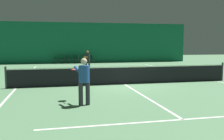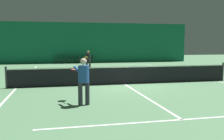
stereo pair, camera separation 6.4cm
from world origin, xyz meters
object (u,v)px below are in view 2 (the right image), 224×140
(courtside_chair_2, at_px, (71,59))
(courtside_chair_5, at_px, (92,59))
(courtside_chair_0, at_px, (57,59))
(courtside_chair_3, at_px, (78,59))
(tennis_net, at_px, (125,75))
(courtside_chair_1, at_px, (64,59))
(courtside_chair_4, at_px, (85,59))
(player_far, at_px, (88,59))
(player_near, at_px, (83,78))

(courtside_chair_2, distance_m, courtside_chair_5, 2.22)
(courtside_chair_0, bearing_deg, courtside_chair_3, 90.00)
(courtside_chair_2, bearing_deg, courtside_chair_3, 90.00)
(tennis_net, xyz_separation_m, courtside_chair_1, (-2.83, 14.49, -0.03))
(courtside_chair_2, relative_size, courtside_chair_3, 1.00)
(courtside_chair_1, xyz_separation_m, courtside_chair_4, (2.22, 0.00, 0.00))
(courtside_chair_2, bearing_deg, courtside_chair_4, 90.00)
(tennis_net, height_order, courtside_chair_3, tennis_net)
(player_far, height_order, courtside_chair_4, player_far)
(courtside_chair_4, bearing_deg, player_far, -3.93)
(tennis_net, bearing_deg, courtside_chair_4, 92.41)
(courtside_chair_2, bearing_deg, player_near, -1.59)
(courtside_chair_0, distance_m, courtside_chair_1, 0.74)
(tennis_net, bearing_deg, courtside_chair_3, 95.32)
(tennis_net, bearing_deg, courtside_chair_0, 103.82)
(courtside_chair_2, xyz_separation_m, courtside_chair_5, (2.22, 0.00, 0.00))
(courtside_chair_3, bearing_deg, courtside_chair_4, 90.00)
(courtside_chair_5, bearing_deg, courtside_chair_3, -90.00)
(player_near, relative_size, courtside_chair_3, 2.00)
(tennis_net, xyz_separation_m, courtside_chair_3, (-1.35, 14.49, -0.03))
(player_near, bearing_deg, tennis_net, -46.13)
(courtside_chair_5, bearing_deg, courtside_chair_0, -90.00)
(courtside_chair_1, distance_m, courtside_chair_3, 1.48)
(player_far, relative_size, courtside_chair_3, 1.90)
(courtside_chair_3, bearing_deg, tennis_net, 5.32)
(player_far, xyz_separation_m, courtside_chair_3, (-0.24, 7.28, -0.45))
(tennis_net, distance_m, player_near, 4.86)
(courtside_chair_1, distance_m, courtside_chair_2, 0.74)
(courtside_chair_5, bearing_deg, courtside_chair_2, -90.00)
(player_far, distance_m, courtside_chair_4, 7.31)
(player_near, bearing_deg, courtside_chair_3, -17.43)
(courtside_chair_5, bearing_deg, player_far, -9.66)
(tennis_net, height_order, courtside_chair_5, tennis_net)
(player_far, relative_size, courtside_chair_4, 1.90)
(player_far, relative_size, courtside_chair_5, 1.90)
(courtside_chair_0, bearing_deg, tennis_net, 13.82)
(tennis_net, height_order, courtside_chair_2, tennis_net)
(player_near, distance_m, courtside_chair_2, 18.58)
(courtside_chair_3, bearing_deg, player_far, 1.88)
(courtside_chair_0, bearing_deg, courtside_chair_1, 90.00)
(tennis_net, relative_size, courtside_chair_3, 14.29)
(tennis_net, height_order, courtside_chair_1, tennis_net)
(tennis_net, relative_size, courtside_chair_0, 14.29)
(courtside_chair_2, relative_size, courtside_chair_4, 1.00)
(courtside_chair_2, height_order, courtside_chair_3, same)
(tennis_net, distance_m, courtside_chair_1, 14.77)
(player_near, relative_size, courtside_chair_5, 2.00)
(courtside_chair_3, bearing_deg, courtside_chair_2, -90.00)
(player_near, distance_m, courtside_chair_1, 18.58)
(tennis_net, height_order, courtside_chair_0, tennis_net)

